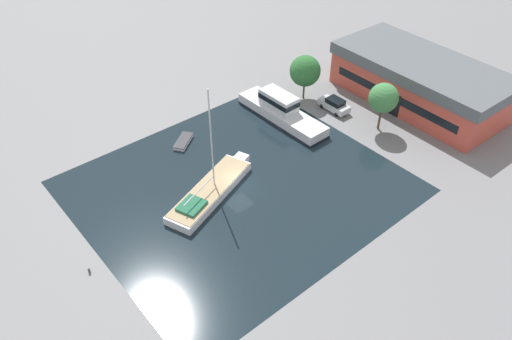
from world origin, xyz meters
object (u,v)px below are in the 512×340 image
warehouse_building (420,81)px  quay_tree_by_water (305,71)px  parked_car (334,105)px  sailboat_moored (210,191)px  motor_cruiser (281,110)px  quay_tree_near_building (383,98)px  small_dinghy (183,141)px

warehouse_building → quay_tree_by_water: size_ratio=3.79×
quay_tree_by_water → parked_car: 5.96m
sailboat_moored → quay_tree_by_water: bearing=89.9°
quay_tree_by_water → motor_cruiser: quay_tree_by_water is taller
warehouse_building → parked_car: (-5.60, -10.39, -2.18)m
quay_tree_near_building → small_dinghy: bearing=-122.9°
small_dinghy → parked_car: bearing=-144.1°
sailboat_moored → small_dinghy: sailboat_moored is taller
motor_cruiser → small_dinghy: size_ratio=3.77×
small_dinghy → motor_cruiser: bearing=-141.1°
sailboat_moored → motor_cruiser: 16.94m
parked_car → small_dinghy: 20.69m
quay_tree_by_water → motor_cruiser: bearing=-72.8°
quay_tree_by_water → quay_tree_near_building: bearing=9.6°
quay_tree_by_water → sailboat_moored: bearing=-69.8°
quay_tree_by_water → small_dinghy: 19.16m
quay_tree_near_building → parked_car: bearing=-170.9°
sailboat_moored → motor_cruiser: sailboat_moored is taller
warehouse_building → motor_cruiser: size_ratio=1.71×
motor_cruiser → quay_tree_near_building: bearing=-51.4°
small_dinghy → quay_tree_by_water: bearing=-130.7°
parked_car → sailboat_moored: bearing=-171.9°
parked_car → motor_cruiser: motor_cruiser is taller
warehouse_building → sailboat_moored: 33.16m
quay_tree_by_water → small_dinghy: quay_tree_by_water is taller
parked_car → sailboat_moored: sailboat_moored is taller
motor_cruiser → small_dinghy: 13.31m
warehouse_building → parked_car: size_ratio=5.41×
quay_tree_near_building → quay_tree_by_water: 11.70m
motor_cruiser → sailboat_moored: bearing=-159.3°
parked_car → motor_cruiser: 7.47m
quay_tree_near_building → sailboat_moored: 24.22m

